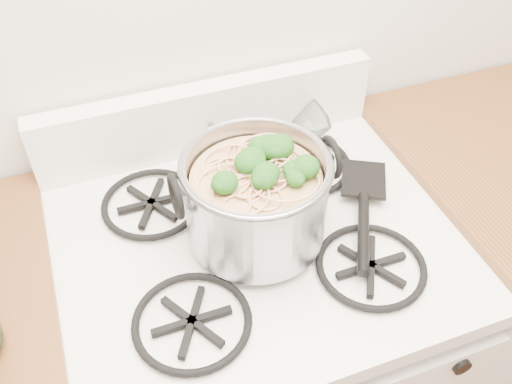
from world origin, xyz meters
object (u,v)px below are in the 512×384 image
(spatula, at_px, (364,177))
(glass_bowl, at_px, (265,132))
(stock_pot, at_px, (256,199))
(gas_range, at_px, (256,361))

(spatula, xyz_separation_m, glass_bowl, (-0.14, 0.21, 0.00))
(stock_pot, bearing_deg, glass_bowl, 65.45)
(glass_bowl, bearing_deg, gas_range, -114.49)
(gas_range, distance_m, spatula, 0.56)
(spatula, distance_m, glass_bowl, 0.25)
(stock_pot, relative_size, glass_bowl, 2.91)
(gas_range, height_order, stock_pot, stock_pot)
(gas_range, height_order, spatula, spatula)
(gas_range, bearing_deg, stock_pot, -124.70)
(stock_pot, height_order, glass_bowl, stock_pot)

